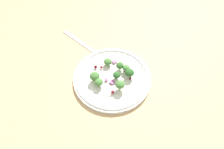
{
  "coord_description": "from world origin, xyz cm",
  "views": [
    {
      "loc": [
        -24.68,
        24.95,
        57.2
      ],
      "look_at": [
        2.37,
        -2.92,
        2.7
      ],
      "focal_mm": 35.49,
      "sensor_mm": 36.0,
      "label": 1
    }
  ],
  "objects_px": {
    "plate": "(112,78)",
    "broccoli_floret_1": "(126,68)",
    "fork": "(84,45)",
    "broccoli_floret_0": "(95,76)",
    "broccoli_floret_2": "(130,73)"
  },
  "relations": [
    {
      "from": "broccoli_floret_2",
      "to": "fork",
      "type": "xyz_separation_m",
      "value": [
        0.21,
        0.0,
        -0.03
      ]
    },
    {
      "from": "broccoli_floret_0",
      "to": "broccoli_floret_2",
      "type": "xyz_separation_m",
      "value": [
        -0.07,
        -0.08,
        -0.0
      ]
    },
    {
      "from": "broccoli_floret_0",
      "to": "fork",
      "type": "xyz_separation_m",
      "value": [
        0.14,
        -0.08,
        -0.03
      ]
    },
    {
      "from": "broccoli_floret_0",
      "to": "broccoli_floret_1",
      "type": "distance_m",
      "value": 0.1
    },
    {
      "from": "broccoli_floret_2",
      "to": "fork",
      "type": "relative_size",
      "value": 0.15
    },
    {
      "from": "plate",
      "to": "fork",
      "type": "bearing_deg",
      "value": -12.07
    },
    {
      "from": "broccoli_floret_1",
      "to": "broccoli_floret_2",
      "type": "distance_m",
      "value": 0.02
    },
    {
      "from": "plate",
      "to": "fork",
      "type": "distance_m",
      "value": 0.17
    },
    {
      "from": "broccoli_floret_1",
      "to": "plate",
      "type": "bearing_deg",
      "value": 69.62
    },
    {
      "from": "broccoli_floret_0",
      "to": "fork",
      "type": "height_order",
      "value": "broccoli_floret_0"
    },
    {
      "from": "plate",
      "to": "broccoli_floret_1",
      "type": "height_order",
      "value": "broccoli_floret_1"
    },
    {
      "from": "plate",
      "to": "broccoli_floret_2",
      "type": "bearing_deg",
      "value": -135.25
    },
    {
      "from": "broccoli_floret_1",
      "to": "fork",
      "type": "height_order",
      "value": "broccoli_floret_1"
    },
    {
      "from": "plate",
      "to": "broccoli_floret_2",
      "type": "height_order",
      "value": "broccoli_floret_2"
    },
    {
      "from": "broccoli_floret_0",
      "to": "plate",
      "type": "bearing_deg",
      "value": -121.97
    }
  ]
}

